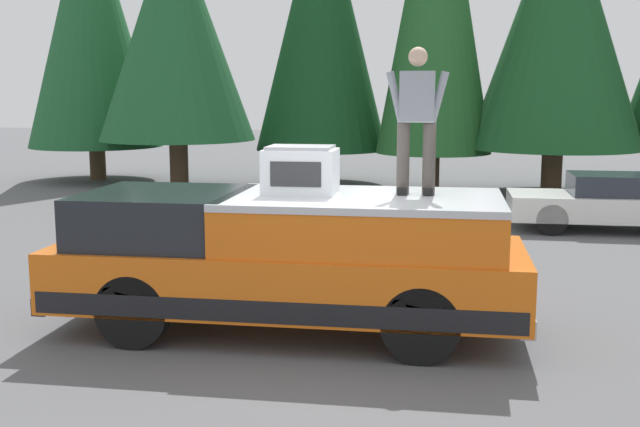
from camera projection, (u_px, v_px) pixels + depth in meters
ground_plane at (334, 341)px, 8.95m from camera, size 90.00×90.00×0.00m
pickup_truck at (289, 259)px, 9.21m from camera, size 2.01×5.54×1.65m
compressor_unit at (301, 170)px, 9.13m from camera, size 0.65×0.84×0.56m
person_on_truck_bed at (417, 117)px, 8.95m from camera, size 0.29×0.72×1.69m
parked_car_white at (613, 202)px, 15.82m from camera, size 1.64×4.10×1.16m
conifer_left at (559, 19)px, 20.76m from camera, size 4.67×4.67×8.20m
conifer_center_right at (322, 17)px, 22.97m from camera, size 3.96×3.96×8.87m
conifer_right at (175, 28)px, 21.77m from camera, size 4.41×4.41×7.67m
conifer_far_right at (91, 20)px, 23.92m from camera, size 4.12×4.12×8.86m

